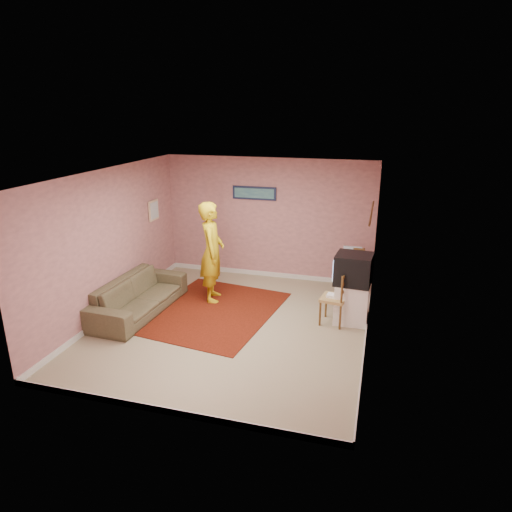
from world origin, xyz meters
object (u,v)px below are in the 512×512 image
(chair_a, at_px, (351,268))
(chair_b, at_px, (334,292))
(tv_cabinet, at_px, (351,303))
(person, at_px, (212,252))
(crt_tv, at_px, (353,269))
(sofa, at_px, (139,296))

(chair_a, xyz_separation_m, chair_b, (-0.18, -1.29, -0.01))
(tv_cabinet, relative_size, chair_a, 1.35)
(chair_a, bearing_deg, person, -149.13)
(crt_tv, bearing_deg, chair_b, -147.98)
(tv_cabinet, xyz_separation_m, crt_tv, (-0.01, 0.00, 0.62))
(tv_cabinet, relative_size, crt_tv, 1.09)
(chair_a, xyz_separation_m, person, (-2.55, -0.88, 0.37))
(sofa, bearing_deg, chair_b, -79.13)
(crt_tv, xyz_separation_m, chair_b, (-0.29, -0.15, -0.39))
(tv_cabinet, bearing_deg, sofa, -170.10)
(crt_tv, height_order, person, person)
(crt_tv, relative_size, chair_a, 1.24)
(tv_cabinet, xyz_separation_m, sofa, (-3.75, -0.65, -0.04))
(tv_cabinet, height_order, crt_tv, crt_tv)
(chair_b, distance_m, person, 2.43)
(tv_cabinet, bearing_deg, chair_a, 95.67)
(crt_tv, xyz_separation_m, sofa, (-3.74, -0.65, -0.65))
(chair_a, distance_m, sofa, 4.07)
(sofa, bearing_deg, chair_a, -61.15)
(sofa, relative_size, person, 1.14)
(tv_cabinet, height_order, chair_a, chair_a)
(crt_tv, relative_size, sofa, 0.30)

